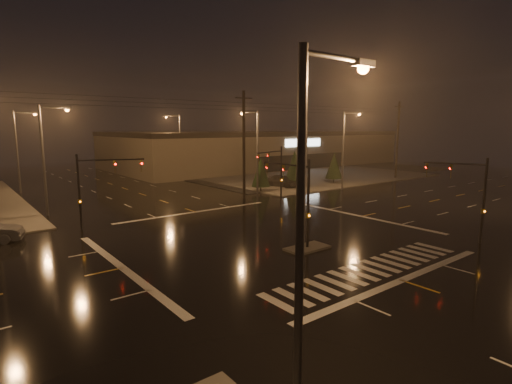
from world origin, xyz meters
TOP-DOWN VIEW (x-y plane):
  - ground at (0.00, 0.00)m, footprint 140.00×140.00m
  - sidewalk_ne at (30.00, 30.00)m, footprint 36.00×36.00m
  - median_island at (0.00, -4.00)m, footprint 3.00×1.60m
  - crosswalk at (0.00, -9.00)m, footprint 15.00×2.60m
  - stop_bar_near at (0.00, -11.00)m, footprint 16.00×0.50m
  - stop_bar_far at (0.00, 11.00)m, footprint 16.00×0.50m
  - parking_lot at (35.00, 28.00)m, footprint 50.00×24.00m
  - retail_building at (35.00, 45.99)m, footprint 60.20×28.30m
  - signal_mast_median at (0.00, -3.07)m, footprint 0.25×4.59m
  - signal_mast_ne at (9.50, 10.14)m, footprint 4.84×1.86m
  - signal_mast_nw at (-9.50, 10.14)m, footprint 4.84×1.86m
  - signal_mast_se at (10.23, -9.75)m, footprint 1.55×3.87m
  - streetlight_0 at (-11.18, -15.00)m, footprint 2.77×0.32m
  - streetlight_1 at (-11.18, 18.00)m, footprint 2.77×0.32m
  - streetlight_2 at (-11.18, 34.00)m, footprint 2.77×0.32m
  - streetlight_3 at (11.18, 16.00)m, footprint 2.77×0.32m
  - streetlight_4 at (11.18, 36.00)m, footprint 2.77×0.32m
  - streetlight_6 at (22.00, 11.18)m, footprint 0.32×2.77m
  - utility_pole_1 at (8.00, 14.00)m, footprint 2.20×0.32m
  - utility_pole_2 at (38.00, 14.00)m, footprint 2.20×0.32m
  - conifer_0 at (12.53, 16.62)m, footprint 2.34×2.34m
  - conifer_1 at (18.92, 17.26)m, footprint 2.72×2.72m
  - conifer_2 at (25.90, 16.34)m, footprint 2.43×2.43m
  - car_parked at (17.38, 18.00)m, footprint 2.58×5.20m

SIDE VIEW (x-z plane):
  - ground at x=0.00m, z-range 0.00..0.00m
  - crosswalk at x=0.00m, z-range 0.00..0.01m
  - stop_bar_near at x=0.00m, z-range 0.00..0.01m
  - stop_bar_far at x=0.00m, z-range 0.00..0.01m
  - parking_lot at x=35.00m, z-range 0.00..0.08m
  - sidewalk_ne at x=30.00m, z-range 0.00..0.12m
  - median_island at x=0.00m, z-range 0.00..0.15m
  - car_parked at x=17.38m, z-range 0.00..1.70m
  - conifer_0 at x=12.53m, z-range 0.35..4.70m
  - conifer_2 at x=25.90m, z-range 0.35..4.84m
  - conifer_1 at x=18.92m, z-range 0.35..5.29m
  - signal_mast_se at x=10.23m, z-range 0.71..6.71m
  - signal_mast_median at x=0.00m, z-range 0.75..6.75m
  - signal_mast_ne at x=9.50m, z-range 0.79..6.79m
  - signal_mast_nw at x=-9.50m, z-range 0.79..6.79m
  - retail_building at x=35.00m, z-range 0.24..7.44m
  - streetlight_0 at x=-11.18m, z-range 0.80..10.80m
  - streetlight_1 at x=-11.18m, z-range 0.80..10.80m
  - streetlight_2 at x=-11.18m, z-range 0.80..10.80m
  - streetlight_3 at x=11.18m, z-range 0.80..10.80m
  - streetlight_4 at x=11.18m, z-range 0.80..10.80m
  - streetlight_6 at x=22.00m, z-range 0.80..10.80m
  - utility_pole_1 at x=8.00m, z-range 0.13..12.13m
  - utility_pole_2 at x=38.00m, z-range 0.13..12.13m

